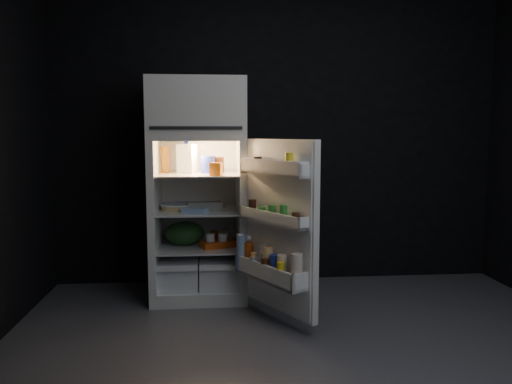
{
  "coord_description": "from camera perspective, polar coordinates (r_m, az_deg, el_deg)",
  "views": [
    {
      "loc": [
        -0.61,
        -2.81,
        1.34
      ],
      "look_at": [
        -0.27,
        1.0,
        0.9
      ],
      "focal_mm": 35.0,
      "sensor_mm": 36.0,
      "label": 1
    }
  ],
  "objects": [
    {
      "name": "floor",
      "position": [
        3.17,
        6.79,
        -18.5
      ],
      "size": [
        4.0,
        3.4,
        0.0
      ],
      "primitive_type": "cube",
      "color": "#525257",
      "rests_on": "ground"
    },
    {
      "name": "wall_back",
      "position": [
        4.55,
        2.6,
        6.69
      ],
      "size": [
        4.0,
        0.0,
        2.7
      ],
      "primitive_type": "cube",
      "color": "black",
      "rests_on": "ground"
    },
    {
      "name": "wall_front",
      "position": [
        1.26,
        23.79,
        6.44
      ],
      "size": [
        4.0,
        0.0,
        2.7
      ],
      "primitive_type": "cube",
      "color": "black",
      "rests_on": "ground"
    },
    {
      "name": "refrigerator",
      "position": [
        4.15,
        -6.6,
        1.2
      ],
      "size": [
        0.76,
        0.71,
        1.78
      ],
      "color": "white",
      "rests_on": "ground"
    },
    {
      "name": "fridge_door",
      "position": [
        3.52,
        2.35,
        -4.29
      ],
      "size": [
        0.53,
        0.72,
        1.22
      ],
      "color": "white",
      "rests_on": "ground"
    },
    {
      "name": "milk_jug",
      "position": [
        4.12,
        -7.88,
        3.81
      ],
      "size": [
        0.17,
        0.17,
        0.24
      ],
      "primitive_type": "cube",
      "rotation": [
        0.0,
        0.0,
        -0.33
      ],
      "color": "white",
      "rests_on": "refrigerator"
    },
    {
      "name": "mayo_jar",
      "position": [
        4.11,
        -5.5,
        3.14
      ],
      "size": [
        0.13,
        0.13,
        0.14
      ],
      "primitive_type": "cylinder",
      "rotation": [
        0.0,
        0.0,
        -0.04
      ],
      "color": "#1E2EA6",
      "rests_on": "refrigerator"
    },
    {
      "name": "jam_jar",
      "position": [
        4.14,
        -4.37,
        3.1
      ],
      "size": [
        0.11,
        0.11,
        0.13
      ],
      "primitive_type": "cylinder",
      "rotation": [
        0.0,
        0.0,
        -0.09
      ],
      "color": "#311A0D",
      "rests_on": "refrigerator"
    },
    {
      "name": "amber_bottle",
      "position": [
        4.22,
        -10.35,
        3.69
      ],
      "size": [
        0.09,
        0.09,
        0.22
      ],
      "primitive_type": "cylinder",
      "rotation": [
        0.0,
        0.0,
        -0.28
      ],
      "color": "orange",
      "rests_on": "refrigerator"
    },
    {
      "name": "small_carton",
      "position": [
        3.86,
        -4.58,
        2.63
      ],
      "size": [
        0.1,
        0.09,
        0.1
      ],
      "primitive_type": "cube",
      "rotation": [
        0.0,
        0.0,
        -0.33
      ],
      "color": "orange",
      "rests_on": "refrigerator"
    },
    {
      "name": "egg_carton",
      "position": [
        4.08,
        -5.96,
        -1.62
      ],
      "size": [
        0.28,
        0.14,
        0.07
      ],
      "primitive_type": "cube",
      "rotation": [
        0.0,
        0.0,
        0.14
      ],
      "color": "gray",
      "rests_on": "refrigerator"
    },
    {
      "name": "pie",
      "position": [
        4.17,
        -8.81,
        -1.71
      ],
      "size": [
        0.37,
        0.37,
        0.04
      ],
      "primitive_type": "cylinder",
      "rotation": [
        0.0,
        0.0,
        0.34
      ],
      "color": "tan",
      "rests_on": "refrigerator"
    },
    {
      "name": "flat_package",
      "position": [
        3.96,
        -6.98,
        -2.12
      ],
      "size": [
        0.22,
        0.17,
        0.04
      ],
      "primitive_type": "cube",
      "rotation": [
        0.0,
        0.0,
        -0.43
      ],
      "color": "#7B98BF",
      "rests_on": "refrigerator"
    },
    {
      "name": "wrapped_pkg",
      "position": [
        4.24,
        -4.51,
        -1.44
      ],
      "size": [
        0.16,
        0.14,
        0.05
      ],
      "primitive_type": "cube",
      "rotation": [
        0.0,
        0.0,
        -0.26
      ],
      "color": "beige",
      "rests_on": "refrigerator"
    },
    {
      "name": "produce_bag",
      "position": [
        4.21,
        -8.12,
        -4.67
      ],
      "size": [
        0.36,
        0.32,
        0.2
      ],
      "primitive_type": "ellipsoid",
      "rotation": [
        0.0,
        0.0,
        -0.15
      ],
      "color": "#193815",
      "rests_on": "refrigerator"
    },
    {
      "name": "yogurt_tray",
      "position": [
        4.11,
        -4.4,
        -5.95
      ],
      "size": [
        0.31,
        0.24,
        0.05
      ],
      "primitive_type": "cube",
      "rotation": [
        0.0,
        0.0,
        0.38
      ],
      "color": "#BA450F",
      "rests_on": "refrigerator"
    },
    {
      "name": "small_can_red",
      "position": [
        4.34,
        -4.83,
        -4.99
      ],
      "size": [
        0.08,
        0.08,
        0.09
      ],
      "primitive_type": "cylinder",
      "rotation": [
        0.0,
        0.0,
        0.41
      ],
      "color": "#BA450F",
      "rests_on": "refrigerator"
    },
    {
      "name": "small_can_silver",
      "position": [
        4.27,
        -3.44,
        -5.18
      ],
      "size": [
        0.06,
        0.06,
        0.09
      ],
      "primitive_type": "cylinder",
      "rotation": [
        0.0,
        0.0,
        0.01
      ],
      "color": "silver",
      "rests_on": "refrigerator"
    }
  ]
}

